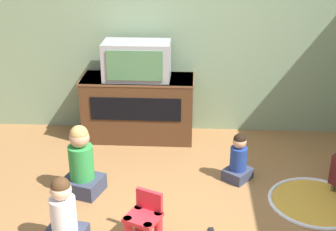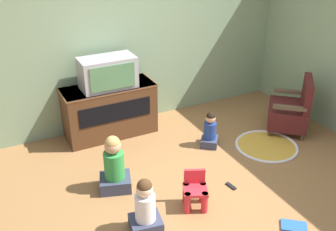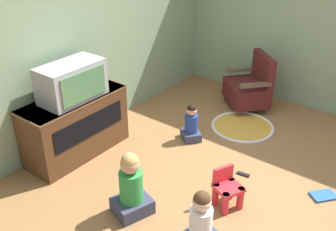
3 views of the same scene
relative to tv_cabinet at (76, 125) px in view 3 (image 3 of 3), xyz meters
name	(u,v)px [view 3 (image 3 of 3)]	position (x,y,z in m)	size (l,w,h in m)	color
ground_plane	(228,182)	(0.61, -1.80, -0.39)	(30.00, 30.00, 0.00)	olive
wall_back	(72,43)	(0.36, 0.34, 0.87)	(5.51, 0.12, 2.51)	gray
tv_cabinet	(76,125)	(0.00, 0.00, 0.00)	(1.31, 0.53, 0.75)	#4C2D19
television	(72,82)	(0.00, -0.03, 0.58)	(0.76, 0.42, 0.43)	#939399
black_armchair	(250,87)	(2.42, -1.10, -0.06)	(0.84, 0.85, 0.83)	brown
yellow_kid_chair	(227,190)	(0.27, -1.97, -0.20)	(0.34, 0.33, 0.42)	red
play_mat	(242,127)	(1.81, -1.34, -0.38)	(0.87, 0.87, 0.04)	gold
child_watching_left	(191,124)	(1.12, -0.94, -0.17)	(0.34, 0.34, 0.51)	#33384C
child_watching_center	(131,188)	(-0.40, -1.27, -0.09)	(0.44, 0.41, 0.70)	#33384C
child_watching_right	(201,224)	(-0.36, -2.06, -0.12)	(0.36, 0.33, 0.62)	#33384C
book	(324,196)	(1.02, -2.73, -0.38)	(0.31, 0.29, 0.02)	#235699
remote_control	(243,174)	(0.83, -1.87, -0.38)	(0.06, 0.15, 0.02)	black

